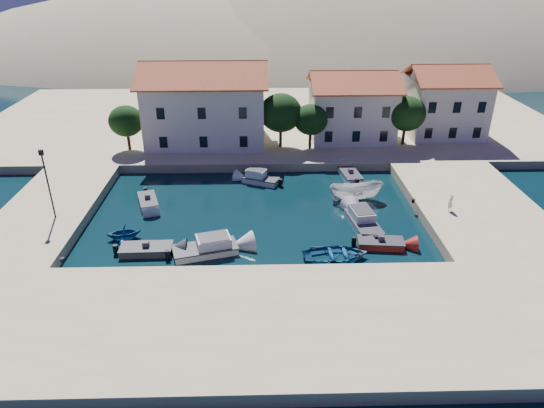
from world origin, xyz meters
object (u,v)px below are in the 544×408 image
(building_right, at_px, (445,100))
(building_mid, at_px, (352,104))
(pedestrian, at_px, (450,203))
(rowboat_south, at_px, (335,259))
(lamppost, at_px, (47,178))
(cabin_cruiser_south, at_px, (205,248))
(cabin_cruiser_east, at_px, (364,222))
(building_left, at_px, (205,102))
(boat_east, at_px, (355,200))

(building_right, bearing_deg, building_mid, -175.24)
(building_mid, xyz_separation_m, pedestrian, (5.46, -20.71, -3.43))
(building_right, relative_size, rowboat_south, 1.84)
(lamppost, xyz_separation_m, cabin_cruiser_south, (13.53, -4.70, -4.28))
(cabin_cruiser_south, relative_size, cabin_cruiser_east, 1.04)
(building_right, bearing_deg, building_left, -176.19)
(lamppost, bearing_deg, boat_east, 9.81)
(building_right, bearing_deg, boat_east, -129.29)
(building_left, height_order, pedestrian, building_left)
(building_right, relative_size, boat_east, 1.80)
(rowboat_south, xyz_separation_m, pedestrian, (11.08, 6.14, 1.79))
(boat_east, relative_size, pedestrian, 3.33)
(lamppost, distance_m, rowboat_south, 25.04)
(building_left, xyz_separation_m, pedestrian, (23.46, -19.71, -4.15))
(building_left, xyz_separation_m, rowboat_south, (12.38, -25.85, -5.94))
(cabin_cruiser_south, height_order, boat_east, cabin_cruiser_south)
(rowboat_south, distance_m, pedestrian, 12.79)
(building_left, height_order, cabin_cruiser_south, building_left)
(building_left, distance_m, rowboat_south, 29.27)
(building_left, bearing_deg, cabin_cruiser_east, -53.07)
(cabin_cruiser_south, xyz_separation_m, boat_east, (13.85, 9.43, -0.48))
(building_mid, xyz_separation_m, cabin_cruiser_east, (-2.41, -21.74, -4.75))
(building_mid, xyz_separation_m, lamppost, (-29.50, -21.00, -0.47))
(building_left, bearing_deg, cabin_cruiser_south, -85.31)
(building_right, xyz_separation_m, cabin_cruiser_east, (-14.41, -22.74, -5.00))
(boat_east, bearing_deg, pedestrian, -122.90)
(building_mid, relative_size, rowboat_south, 2.04)
(building_left, bearing_deg, lamppost, -119.90)
(building_mid, relative_size, boat_east, 2.00)
(building_mid, bearing_deg, rowboat_south, -101.83)
(lamppost, height_order, cabin_cruiser_south, lamppost)
(cabin_cruiser_east, bearing_deg, lamppost, 79.82)
(boat_east, xyz_separation_m, pedestrian, (7.58, -4.45, 1.79))
(building_mid, height_order, rowboat_south, building_mid)
(lamppost, relative_size, rowboat_south, 1.21)
(boat_east, bearing_deg, building_left, 43.58)
(building_left, distance_m, cabin_cruiser_east, 26.52)
(cabin_cruiser_east, bearing_deg, cabin_cruiser_south, 97.66)
(building_right, xyz_separation_m, pedestrian, (-6.54, -21.71, -3.68))
(rowboat_south, relative_size, pedestrian, 3.25)
(building_right, distance_m, boat_east, 22.97)
(cabin_cruiser_east, bearing_deg, building_mid, -14.94)
(building_mid, relative_size, cabin_cruiser_east, 1.98)
(rowboat_south, bearing_deg, cabin_cruiser_south, 79.06)
(building_mid, bearing_deg, cabin_cruiser_south, -121.86)
(building_right, bearing_deg, cabin_cruiser_south, -136.33)
(rowboat_south, bearing_deg, building_right, -36.94)
(building_left, bearing_deg, building_mid, 3.18)
(cabin_cruiser_east, xyz_separation_m, pedestrian, (7.86, 1.03, 1.31))
(cabin_cruiser_east, relative_size, boat_east, 1.01)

